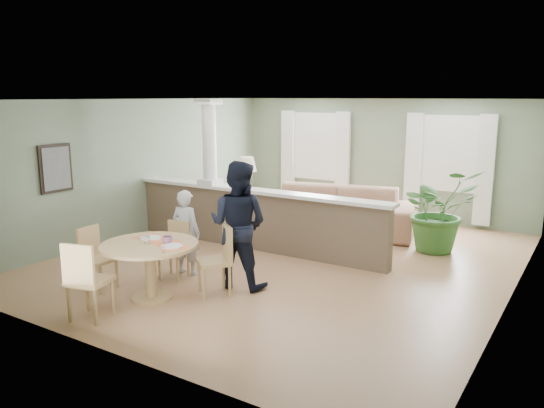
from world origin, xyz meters
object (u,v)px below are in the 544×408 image
Objects in this scene: houseplant at (438,210)px; dining_table at (151,255)px; chair_near at (85,278)px; chair_far_man at (219,256)px; sofa at (333,210)px; man_person at (238,225)px; chair_far_boy at (176,247)px; chair_side at (95,255)px; child_person at (186,232)px.

houseplant reaches higher than dining_table.
dining_table is 1.29× the size of chair_near.
dining_table is at bearing -115.45° from chair_near.
chair_near is (-0.82, -1.62, 0.01)m from chair_far_man.
sofa is at bearing 131.01° from chair_far_man.
man_person reaches higher than chair_far_man.
chair_far_boy is 1.17m from man_person.
sofa is 3.59m from man_person.
houseplant is at bearing 59.10° from dining_table.
chair_far_man is 1.09× the size of chair_side.
chair_side is at bearing -115.54° from chair_far_man.
child_person is (0.69, 1.19, 0.17)m from chair_side.
chair_far_boy is (-3.02, -3.57, -0.27)m from houseplant.
dining_table is at bearing -109.49° from sofa.
houseplant is 4.29m from chair_far_man.
houseplant is (2.14, -0.17, 0.28)m from sofa.
sofa is 4.98m from chair_side.
sofa is 2.13× the size of houseplant.
dining_table is 0.97m from chair_near.
dining_table is at bearing -95.69° from chair_far_man.
chair_near reaches higher than sofa.
child_person is 1.04m from man_person.
man_person is (1.70, 1.18, 0.43)m from chair_side.
chair_near reaches higher than dining_table.
chair_far_boy is (-0.35, 0.88, -0.16)m from dining_table.
child_person is (-0.30, 1.07, 0.04)m from dining_table.
chair_near reaches higher than chair_side.
sofa is 3.51× the size of chair_side.
chair_near is at bearing -99.57° from dining_table.
child_person is at bearing -32.44° from chair_side.
man_person is (0.05, 0.40, 0.38)m from chair_far_man.
sofa reaches higher than chair_side.
chair_far_boy is 0.95× the size of chair_side.
chair_side is 2.12m from man_person.
sofa is 2.43× the size of dining_table.
child_person is (-0.14, 2.02, 0.11)m from chair_near.
chair_far_man reaches higher than chair_far_boy.
dining_table is 0.96m from chair_far_boy.
chair_side is (-3.66, -4.57, -0.25)m from houseplant.
chair_near is at bearing 57.21° from man_person.
chair_far_man reaches higher than chair_side.
chair_side is (-0.64, -1.00, 0.02)m from chair_far_boy.
chair_near is 0.55× the size of man_person.
man_person is at bearing 122.30° from chair_far_man.
chair_near is (0.19, -1.83, 0.09)m from chair_far_boy.
man_person is (-1.96, -3.39, 0.18)m from houseplant.
chair_far_boy is at bearing -35.01° from chair_side.
dining_table is 1.11m from child_person.
dining_table is 1.33× the size of chair_far_man.
child_person reaches higher than dining_table.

